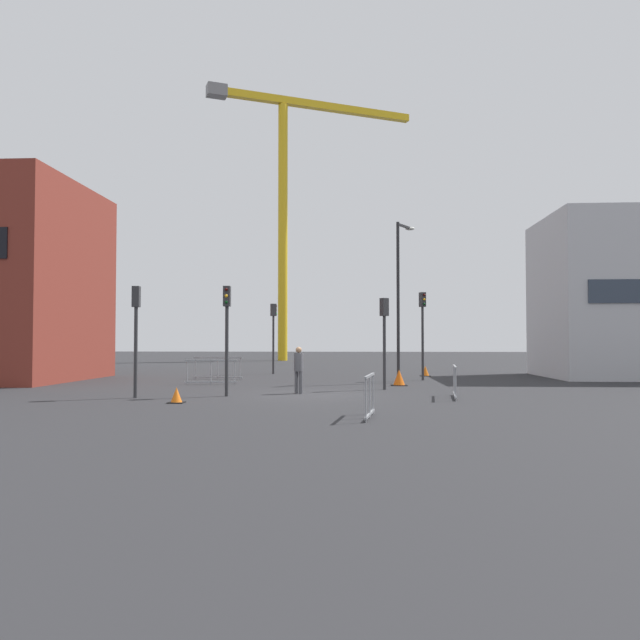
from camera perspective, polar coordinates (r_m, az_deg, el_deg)
ground at (r=21.93m, az=-1.08°, el=-6.93°), size 160.00×160.00×0.00m
construction_crane at (r=60.12m, az=-2.91°, el=12.65°), size 19.30×9.39×25.36m
streetlamp_tall at (r=28.25m, az=7.40°, el=2.85°), size 0.92×1.23×7.31m
traffic_light_verge at (r=30.01m, az=9.49°, el=-0.14°), size 0.34×0.39×4.24m
traffic_light_crosswalk at (r=21.44m, az=-8.63°, el=-0.17°), size 0.25×0.38×3.80m
traffic_light_far at (r=24.21m, az=6.00°, el=-0.69°), size 0.38×0.36×3.58m
traffic_light_island at (r=35.26m, az=-4.33°, el=-0.63°), size 0.38×0.36×4.01m
traffic_light_median at (r=21.51m, az=-16.69°, el=-0.21°), size 0.27×0.38×3.74m
pedestrian_walking at (r=22.30m, az=-1.99°, el=-4.32°), size 0.34×0.34×1.69m
safety_barrier_front at (r=27.37m, az=-10.08°, el=-4.71°), size 2.27×0.34×1.08m
safety_barrier_mid_span at (r=30.92m, az=-9.46°, el=-4.39°), size 2.54×0.25×1.08m
safety_barrier_left_run at (r=21.06m, az=12.39°, el=-5.56°), size 0.33×2.22×1.08m
safety_barrier_rear at (r=15.38m, az=4.62°, el=-6.99°), size 0.30×1.84×1.08m
traffic_cone_on_verge at (r=26.42m, az=7.34°, el=-5.36°), size 0.67×0.67×0.68m
traffic_cone_striped at (r=19.53m, az=-13.17°, el=-6.86°), size 0.48×0.48×0.48m
traffic_cone_by_barrier at (r=33.52m, az=9.74°, el=-4.71°), size 0.55×0.55×0.56m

